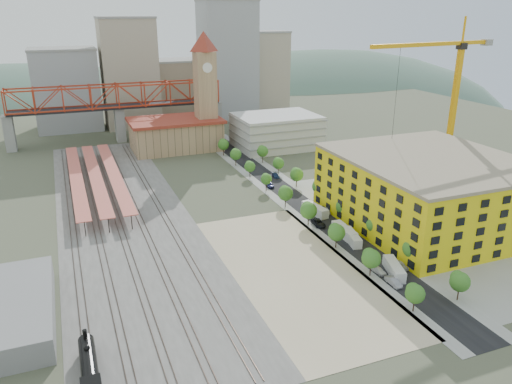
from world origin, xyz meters
name	(u,v)px	position (x,y,z in m)	size (l,w,h in m)	color
ground	(259,217)	(0.00, 0.00, 0.00)	(400.00, 400.00, 0.00)	#474C38
ballast_strip	(122,213)	(-36.00, 17.50, 0.03)	(36.00, 165.00, 0.06)	#605E59
dirt_lot	(295,270)	(-4.00, -31.50, 0.03)	(28.00, 67.00, 0.06)	tan
street_asphalt	(288,193)	(16.00, 15.00, 0.03)	(12.00, 170.00, 0.06)	black
sidewalk_west	(272,196)	(10.50, 15.00, 0.02)	(3.00, 170.00, 0.04)	gray
sidewalk_east	(303,191)	(21.50, 15.00, 0.02)	(3.00, 170.00, 0.04)	gray
construction_pad	(434,220)	(45.00, -20.00, 0.03)	(50.00, 90.00, 0.06)	gray
rail_tracks	(116,214)	(-37.80, 17.50, 0.15)	(26.56, 160.00, 0.18)	#382B23
platform_canopies	(95,175)	(-41.00, 45.00, 3.99)	(16.00, 80.00, 4.12)	#CC574E
station_hall	(176,134)	(-5.00, 82.00, 6.67)	(38.00, 24.00, 13.10)	tan
clock_tower	(205,80)	(8.00, 79.99, 28.70)	(12.00, 12.00, 52.00)	tan
parking_garage	(276,131)	(36.00, 70.00, 7.00)	(34.00, 26.00, 14.00)	silver
truss_bridge	(118,99)	(-25.00, 105.00, 18.86)	(94.00, 9.60, 25.60)	gray
construction_building	(429,190)	(42.00, -20.00, 9.41)	(44.60, 50.60, 18.80)	yellow
street_trees	(302,204)	(16.00, 5.00, 0.00)	(15.40, 124.40, 8.00)	#387122
skyline	(171,77)	(7.47, 142.31, 22.81)	(133.00, 46.00, 60.00)	#9EA0A3
distant_hills	(193,184)	(45.28, 260.00, -79.54)	(647.00, 264.00, 227.00)	#4C6B59
locomotive	(91,379)	(-50.00, -54.45, 2.15)	(2.99, 23.06, 5.76)	black
tower_crane	(449,85)	(66.53, 4.29, 33.35)	(50.34, 9.11, 54.04)	#F1A40F
site_trailer_a	(394,269)	(16.00, -41.18, 1.28)	(2.46, 9.35, 2.56)	silver
site_trailer_b	(352,238)	(16.00, -23.53, 1.23)	(2.37, 9.02, 2.47)	silver
site_trailer_c	(344,232)	(16.00, -19.83, 1.33)	(2.56, 9.73, 2.66)	silver
site_trailer_d	(315,210)	(16.00, -3.51, 1.34)	(2.59, 9.83, 2.69)	silver
car_0	(379,270)	(13.00, -39.65, 0.70)	(1.66, 4.12, 1.41)	white
car_1	(394,282)	(13.00, -45.21, 0.77)	(1.63, 4.69, 1.54)	gray
car_2	(319,223)	(13.00, -11.35, 0.76)	(2.54, 5.50, 1.53)	black
car_3	(270,185)	(13.00, 22.84, 0.73)	(2.05, 5.05, 1.47)	navy
car_4	(400,265)	(19.00, -39.56, 0.75)	(1.78, 4.43, 1.51)	silver
car_5	(325,211)	(19.00, -4.15, 0.76)	(1.60, 4.60, 1.52)	#AAA9AF
car_6	(324,210)	(19.00, -3.32, 0.71)	(2.37, 5.13, 1.43)	black
car_7	(276,176)	(19.00, 31.62, 0.68)	(1.89, 4.65, 1.35)	navy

